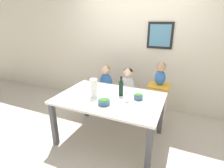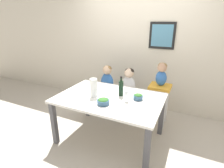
{
  "view_description": "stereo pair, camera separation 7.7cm",
  "coord_description": "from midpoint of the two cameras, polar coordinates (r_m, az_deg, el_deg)",
  "views": [
    {
      "loc": [
        0.98,
        -2.18,
        1.83
      ],
      "look_at": [
        0.0,
        0.08,
        0.92
      ],
      "focal_mm": 28.0,
      "sensor_mm": 36.0,
      "label": 1
    },
    {
      "loc": [
        1.05,
        -2.15,
        1.83
      ],
      "look_at": [
        0.0,
        0.08,
        0.92
      ],
      "focal_mm": 28.0,
      "sensor_mm": 36.0,
      "label": 2
    }
  ],
  "objects": [
    {
      "name": "dining_table",
      "position": [
        2.67,
        -1.51,
        -5.97
      ],
      "size": [
        1.55,
        1.05,
        0.74
      ],
      "color": "white",
      "rests_on": "ground_plane"
    },
    {
      "name": "dinner_plate_back_left",
      "position": [
        3.0,
        -5.74,
        -1.03
      ],
      "size": [
        0.21,
        0.21,
        0.01
      ],
      "color": "silver",
      "rests_on": "dining_table"
    },
    {
      "name": "person_child_center",
      "position": [
        3.29,
        4.5,
        1.04
      ],
      "size": [
        0.26,
        0.18,
        0.53
      ],
      "color": "silver",
      "rests_on": "chair_far_center"
    },
    {
      "name": "chair_right_highchair",
      "position": [
        3.22,
        14.25,
        -3.0
      ],
      "size": [
        0.36,
        0.35,
        0.75
      ],
      "color": "silver",
      "rests_on": "ground_plane"
    },
    {
      "name": "chair_far_center",
      "position": [
        3.42,
        4.32,
        -4.61
      ],
      "size": [
        0.43,
        0.41,
        0.46
      ],
      "color": "silver",
      "rests_on": "ground_plane"
    },
    {
      "name": "wall_back",
      "position": [
        3.72,
        7.64,
        12.77
      ],
      "size": [
        10.0,
        0.09,
        2.7
      ],
      "color": "beige",
      "rests_on": "ground_plane"
    },
    {
      "name": "person_baby_right",
      "position": [
        3.09,
        14.91,
        3.94
      ],
      "size": [
        0.19,
        0.16,
        0.4
      ],
      "color": "#3366B2",
      "rests_on": "chair_right_highchair"
    },
    {
      "name": "wine_bottle",
      "position": [
        2.63,
        2.11,
        -1.25
      ],
      "size": [
        0.07,
        0.07,
        0.31
      ],
      "color": "black",
      "rests_on": "dining_table"
    },
    {
      "name": "paper_towel_roll",
      "position": [
        2.6,
        -6.82,
        -1.29
      ],
      "size": [
        0.11,
        0.11,
        0.28
      ],
      "color": "white",
      "rests_on": "dining_table"
    },
    {
      "name": "salad_bowl_small",
      "position": [
        2.57,
        7.73,
        -4.01
      ],
      "size": [
        0.14,
        0.14,
        0.09
      ],
      "color": "#335675",
      "rests_on": "dining_table"
    },
    {
      "name": "wine_glass_near",
      "position": [
        2.47,
        3.97,
        -3.1
      ],
      "size": [
        0.06,
        0.06,
        0.16
      ],
      "color": "white",
      "rests_on": "dining_table"
    },
    {
      "name": "ground_plane",
      "position": [
        3.01,
        -1.39,
        -17.07
      ],
      "size": [
        14.0,
        14.0,
        0.0
      ],
      "primitive_type": "plane",
      "color": "#BCB2A3"
    },
    {
      "name": "person_child_left",
      "position": [
        3.46,
        -2.63,
        2.04
      ],
      "size": [
        0.26,
        0.18,
        0.53
      ],
      "color": "#3366B2",
      "rests_on": "chair_far_left"
    },
    {
      "name": "salad_bowl_large",
      "position": [
        2.4,
        -3.57,
        -5.7
      ],
      "size": [
        0.17,
        0.17,
        0.09
      ],
      "color": "#335675",
      "rests_on": "dining_table"
    },
    {
      "name": "dinner_plate_front_left",
      "position": [
        2.62,
        -12.94,
        -4.78
      ],
      "size": [
        0.21,
        0.21,
        0.01
      ],
      "color": "silver",
      "rests_on": "dining_table"
    },
    {
      "name": "chair_far_left",
      "position": [
        3.58,
        -2.55,
        -3.39
      ],
      "size": [
        0.43,
        0.41,
        0.46
      ],
      "color": "silver",
      "rests_on": "ground_plane"
    }
  ]
}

